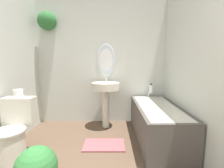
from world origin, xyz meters
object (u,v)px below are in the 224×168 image
Objects in this scene: shampoo_bottle at (150,89)px; toilet_paper_roll at (18,93)px; pedestal_sink at (105,92)px; toilet at (13,135)px; bathtub at (157,122)px.

toilet_paper_roll is (-1.93, -1.03, 0.11)m from shampoo_bottle.
shampoo_bottle is at bearing 9.89° from pedestal_sink.
toilet is 0.51m from toilet_paper_roll.
bathtub is 2.00m from toilet_paper_roll.
bathtub is at bearing -93.76° from shampoo_bottle.
shampoo_bottle is at bearing 28.02° from toilet_paper_roll.
shampoo_bottle is 1.64× the size of toilet_paper_roll.
toilet_paper_roll reaches higher than shampoo_bottle.
shampoo_bottle reaches higher than bathtub.
toilet is at bearing -135.54° from pedestal_sink.
toilet is at bearing -148.07° from shampoo_bottle.
pedestal_sink is 5.19× the size of shampoo_bottle.
toilet_paper_roll is at bearing -168.41° from bathtub.
bathtub is 8.13× the size of shampoo_bottle.
toilet_paper_roll is at bearing 90.00° from toilet.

